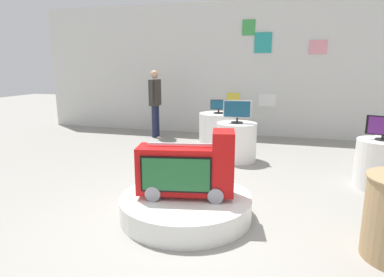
{
  "coord_description": "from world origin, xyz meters",
  "views": [
    {
      "loc": [
        0.86,
        -3.33,
        1.78
      ],
      "look_at": [
        -0.4,
        1.22,
        0.75
      ],
      "focal_mm": 31.08,
      "sensor_mm": 36.0,
      "label": 1
    }
  ],
  "objects_px": {
    "shopper_browsing_near_truck": "(155,98)",
    "display_pedestal_right_rear": "(218,129)",
    "tv_on_left_rear": "(237,111)",
    "novelty_firetruck_tv": "(188,170)",
    "tv_on_center_rear": "(384,127)",
    "main_display_pedestal": "(186,206)",
    "display_pedestal_left_rear": "(236,142)",
    "tv_on_right_rear": "(219,106)",
    "display_pedestal_center_rear": "(379,164)"
  },
  "relations": [
    {
      "from": "tv_on_right_rear",
      "to": "shopper_browsing_near_truck",
      "type": "distance_m",
      "value": 1.77
    },
    {
      "from": "main_display_pedestal",
      "to": "tv_on_left_rear",
      "type": "relative_size",
      "value": 2.99
    },
    {
      "from": "novelty_firetruck_tv",
      "to": "tv_on_center_rear",
      "type": "relative_size",
      "value": 2.57
    },
    {
      "from": "display_pedestal_center_rear",
      "to": "main_display_pedestal",
      "type": "bearing_deg",
      "value": -145.72
    },
    {
      "from": "tv_on_left_rear",
      "to": "display_pedestal_right_rear",
      "type": "distance_m",
      "value": 1.47
    },
    {
      "from": "novelty_firetruck_tv",
      "to": "display_pedestal_center_rear",
      "type": "distance_m",
      "value": 2.99
    },
    {
      "from": "main_display_pedestal",
      "to": "tv_on_right_rear",
      "type": "relative_size",
      "value": 4.23
    },
    {
      "from": "tv_on_center_rear",
      "to": "tv_on_right_rear",
      "type": "relative_size",
      "value": 1.23
    },
    {
      "from": "novelty_firetruck_tv",
      "to": "shopper_browsing_near_truck",
      "type": "bearing_deg",
      "value": 116.23
    },
    {
      "from": "tv_on_left_rear",
      "to": "display_pedestal_left_rear",
      "type": "bearing_deg",
      "value": 84.87
    },
    {
      "from": "shopper_browsing_near_truck",
      "to": "tv_on_left_rear",
      "type": "bearing_deg",
      "value": -35.41
    },
    {
      "from": "display_pedestal_center_rear",
      "to": "tv_on_center_rear",
      "type": "bearing_deg",
      "value": -71.54
    },
    {
      "from": "tv_on_center_rear",
      "to": "tv_on_right_rear",
      "type": "distance_m",
      "value": 3.55
    },
    {
      "from": "main_display_pedestal",
      "to": "tv_on_center_rear",
      "type": "xyz_separation_m",
      "value": [
        2.48,
        1.69,
        0.79
      ]
    },
    {
      "from": "tv_on_right_rear",
      "to": "novelty_firetruck_tv",
      "type": "bearing_deg",
      "value": -84.29
    },
    {
      "from": "novelty_firetruck_tv",
      "to": "display_pedestal_left_rear",
      "type": "xyz_separation_m",
      "value": [
        0.21,
        2.62,
        -0.23
      ]
    },
    {
      "from": "tv_on_center_rear",
      "to": "novelty_firetruck_tv",
      "type": "bearing_deg",
      "value": -145.49
    },
    {
      "from": "display_pedestal_center_rear",
      "to": "display_pedestal_right_rear",
      "type": "xyz_separation_m",
      "value": [
        -2.84,
        2.13,
        0.0
      ]
    },
    {
      "from": "tv_on_right_rear",
      "to": "tv_on_center_rear",
      "type": "bearing_deg",
      "value": -36.85
    },
    {
      "from": "shopper_browsing_near_truck",
      "to": "tv_on_center_rear",
      "type": "bearing_deg",
      "value": -29.41
    },
    {
      "from": "main_display_pedestal",
      "to": "shopper_browsing_near_truck",
      "type": "distance_m",
      "value": 4.81
    },
    {
      "from": "novelty_firetruck_tv",
      "to": "tv_on_center_rear",
      "type": "xyz_separation_m",
      "value": [
        2.46,
        1.69,
        0.33
      ]
    },
    {
      "from": "novelty_firetruck_tv",
      "to": "display_pedestal_left_rear",
      "type": "bearing_deg",
      "value": 85.44
    },
    {
      "from": "display_pedestal_left_rear",
      "to": "display_pedestal_center_rear",
      "type": "distance_m",
      "value": 2.43
    },
    {
      "from": "novelty_firetruck_tv",
      "to": "tv_on_right_rear",
      "type": "height_order",
      "value": "novelty_firetruck_tv"
    },
    {
      "from": "novelty_firetruck_tv",
      "to": "tv_on_right_rear",
      "type": "bearing_deg",
      "value": 95.71
    },
    {
      "from": "tv_on_center_rear",
      "to": "main_display_pedestal",
      "type": "bearing_deg",
      "value": -145.8
    },
    {
      "from": "tv_on_left_rear",
      "to": "shopper_browsing_near_truck",
      "type": "relative_size",
      "value": 0.31
    },
    {
      "from": "tv_on_center_rear",
      "to": "shopper_browsing_near_truck",
      "type": "bearing_deg",
      "value": 150.59
    },
    {
      "from": "display_pedestal_left_rear",
      "to": "display_pedestal_center_rear",
      "type": "relative_size",
      "value": 1.04
    },
    {
      "from": "display_pedestal_center_rear",
      "to": "shopper_browsing_near_truck",
      "type": "distance_m",
      "value": 5.26
    },
    {
      "from": "tv_on_center_rear",
      "to": "tv_on_right_rear",
      "type": "height_order",
      "value": "tv_on_center_rear"
    },
    {
      "from": "display_pedestal_left_rear",
      "to": "display_pedestal_center_rear",
      "type": "bearing_deg",
      "value": -22.45
    },
    {
      "from": "display_pedestal_right_rear",
      "to": "tv_on_right_rear",
      "type": "relative_size",
      "value": 2.36
    },
    {
      "from": "main_display_pedestal",
      "to": "display_pedestal_left_rear",
      "type": "bearing_deg",
      "value": 84.9
    },
    {
      "from": "display_pedestal_left_rear",
      "to": "tv_on_center_rear",
      "type": "xyz_separation_m",
      "value": [
        2.25,
        -0.93,
        0.55
      ]
    },
    {
      "from": "tv_on_center_rear",
      "to": "display_pedestal_center_rear",
      "type": "bearing_deg",
      "value": 108.46
    },
    {
      "from": "display_pedestal_left_rear",
      "to": "main_display_pedestal",
      "type": "bearing_deg",
      "value": -95.1
    },
    {
      "from": "novelty_firetruck_tv",
      "to": "tv_on_right_rear",
      "type": "xyz_separation_m",
      "value": [
        -0.38,
        3.82,
        0.3
      ]
    },
    {
      "from": "tv_on_right_rear",
      "to": "display_pedestal_center_rear",
      "type": "bearing_deg",
      "value": -36.81
    },
    {
      "from": "shopper_browsing_near_truck",
      "to": "display_pedestal_right_rear",
      "type": "bearing_deg",
      "value": -14.28
    },
    {
      "from": "display_pedestal_center_rear",
      "to": "tv_on_center_rear",
      "type": "xyz_separation_m",
      "value": [
        0.0,
        -0.0,
        0.55
      ]
    },
    {
      "from": "tv_on_left_rear",
      "to": "shopper_browsing_near_truck",
      "type": "height_order",
      "value": "shopper_browsing_near_truck"
    },
    {
      "from": "tv_on_left_rear",
      "to": "tv_on_center_rear",
      "type": "distance_m",
      "value": 2.43
    },
    {
      "from": "display_pedestal_left_rear",
      "to": "shopper_browsing_near_truck",
      "type": "relative_size",
      "value": 0.45
    },
    {
      "from": "novelty_firetruck_tv",
      "to": "tv_on_right_rear",
      "type": "relative_size",
      "value": 3.15
    },
    {
      "from": "display_pedestal_left_rear",
      "to": "shopper_browsing_near_truck",
      "type": "distance_m",
      "value": 2.9
    },
    {
      "from": "display_pedestal_center_rear",
      "to": "tv_on_center_rear",
      "type": "relative_size",
      "value": 1.6
    },
    {
      "from": "tv_on_center_rear",
      "to": "display_pedestal_right_rear",
      "type": "xyz_separation_m",
      "value": [
        -2.84,
        2.13,
        -0.55
      ]
    },
    {
      "from": "novelty_firetruck_tv",
      "to": "tv_on_center_rear",
      "type": "height_order",
      "value": "tv_on_center_rear"
    }
  ]
}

